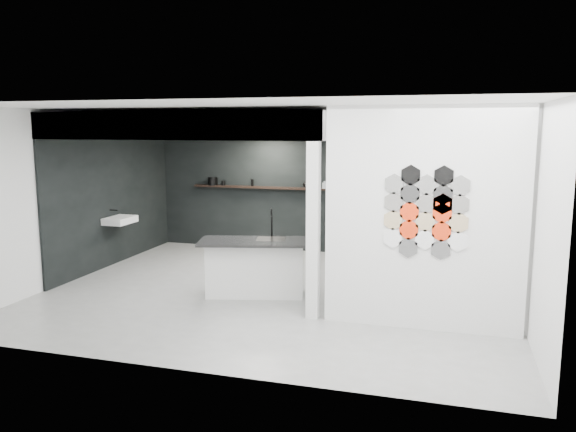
{
  "coord_description": "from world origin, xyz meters",
  "views": [
    {
      "loc": [
        2.51,
        -8.05,
        2.53
      ],
      "look_at": [
        0.1,
        0.3,
        1.15
      ],
      "focal_mm": 35.0,
      "sensor_mm": 36.0,
      "label": 1
    }
  ],
  "objects_px": {
    "kettle": "(307,184)",
    "kitchen_island": "(255,267)",
    "glass_vase": "(326,185)",
    "partition_panel": "(424,219)",
    "glass_bowl": "(326,186)",
    "wall_basin": "(120,220)",
    "stockpot": "(213,181)",
    "bottle_dark": "(252,183)",
    "utensil_cup": "(223,183)"
  },
  "relations": [
    {
      "from": "stockpot",
      "to": "utensil_cup",
      "type": "bearing_deg",
      "value": 0.0
    },
    {
      "from": "partition_panel",
      "to": "glass_vase",
      "type": "height_order",
      "value": "partition_panel"
    },
    {
      "from": "kitchen_island",
      "to": "stockpot",
      "type": "distance_m",
      "value": 3.85
    },
    {
      "from": "kettle",
      "to": "glass_vase",
      "type": "height_order",
      "value": "glass_vase"
    },
    {
      "from": "partition_panel",
      "to": "bottle_dark",
      "type": "relative_size",
      "value": 19.36
    },
    {
      "from": "kettle",
      "to": "utensil_cup",
      "type": "bearing_deg",
      "value": 161.84
    },
    {
      "from": "glass_bowl",
      "to": "bottle_dark",
      "type": "relative_size",
      "value": 1.1
    },
    {
      "from": "kettle",
      "to": "partition_panel",
      "type": "bearing_deg",
      "value": -75.55
    },
    {
      "from": "partition_panel",
      "to": "glass_bowl",
      "type": "bearing_deg",
      "value": 118.23
    },
    {
      "from": "kettle",
      "to": "glass_vase",
      "type": "bearing_deg",
      "value": -18.16
    },
    {
      "from": "partition_panel",
      "to": "wall_basin",
      "type": "bearing_deg",
      "value": 161.77
    },
    {
      "from": "partition_panel",
      "to": "kettle",
      "type": "distance_m",
      "value": 4.59
    },
    {
      "from": "wall_basin",
      "to": "glass_bowl",
      "type": "relative_size",
      "value": 3.78
    },
    {
      "from": "partition_panel",
      "to": "kitchen_island",
      "type": "relative_size",
      "value": 1.59
    },
    {
      "from": "partition_panel",
      "to": "wall_basin",
      "type": "relative_size",
      "value": 4.67
    },
    {
      "from": "glass_bowl",
      "to": "utensil_cup",
      "type": "bearing_deg",
      "value": 180.0
    },
    {
      "from": "partition_panel",
      "to": "utensil_cup",
      "type": "xyz_separation_m",
      "value": [
        -4.28,
        3.87,
        -0.03
      ]
    },
    {
      "from": "partition_panel",
      "to": "kettle",
      "type": "xyz_separation_m",
      "value": [
        -2.47,
        3.87,
        -0.01
      ]
    },
    {
      "from": "wall_basin",
      "to": "kettle",
      "type": "distance_m",
      "value": 3.68
    },
    {
      "from": "stockpot",
      "to": "utensil_cup",
      "type": "distance_m",
      "value": 0.24
    },
    {
      "from": "partition_panel",
      "to": "utensil_cup",
      "type": "bearing_deg",
      "value": 137.93
    },
    {
      "from": "utensil_cup",
      "to": "stockpot",
      "type": "bearing_deg",
      "value": 180.0
    },
    {
      "from": "kitchen_island",
      "to": "kettle",
      "type": "bearing_deg",
      "value": 75.82
    },
    {
      "from": "kitchen_island",
      "to": "utensil_cup",
      "type": "bearing_deg",
      "value": 105.96
    },
    {
      "from": "wall_basin",
      "to": "bottle_dark",
      "type": "relative_size",
      "value": 4.15
    },
    {
      "from": "glass_bowl",
      "to": "bottle_dark",
      "type": "height_order",
      "value": "bottle_dark"
    },
    {
      "from": "wall_basin",
      "to": "bottle_dark",
      "type": "xyz_separation_m",
      "value": [
        1.83,
        2.07,
        0.54
      ]
    },
    {
      "from": "wall_basin",
      "to": "stockpot",
      "type": "relative_size",
      "value": 2.99
    },
    {
      "from": "wall_basin",
      "to": "utensil_cup",
      "type": "bearing_deg",
      "value": 60.2
    },
    {
      "from": "kitchen_island",
      "to": "partition_panel",
      "type": "bearing_deg",
      "value": -30.66
    },
    {
      "from": "bottle_dark",
      "to": "utensil_cup",
      "type": "bearing_deg",
      "value": 180.0
    },
    {
      "from": "stockpot",
      "to": "utensil_cup",
      "type": "xyz_separation_m",
      "value": [
        0.24,
        0.0,
        -0.03
      ]
    },
    {
      "from": "glass_bowl",
      "to": "utensil_cup",
      "type": "relative_size",
      "value": 1.65
    },
    {
      "from": "glass_vase",
      "to": "utensil_cup",
      "type": "bearing_deg",
      "value": 180.0
    },
    {
      "from": "wall_basin",
      "to": "kitchen_island",
      "type": "relative_size",
      "value": 0.34
    },
    {
      "from": "partition_panel",
      "to": "bottle_dark",
      "type": "xyz_separation_m",
      "value": [
        -3.64,
        3.87,
        -0.01
      ]
    },
    {
      "from": "glass_vase",
      "to": "wall_basin",
      "type": "bearing_deg",
      "value": -148.65
    },
    {
      "from": "kitchen_island",
      "to": "stockpot",
      "type": "height_order",
      "value": "stockpot"
    },
    {
      "from": "stockpot",
      "to": "bottle_dark",
      "type": "bearing_deg",
      "value": 0.0
    },
    {
      "from": "glass_vase",
      "to": "glass_bowl",
      "type": "bearing_deg",
      "value": 0.0
    },
    {
      "from": "utensil_cup",
      "to": "kettle",
      "type": "bearing_deg",
      "value": 0.0
    },
    {
      "from": "kitchen_island",
      "to": "glass_vase",
      "type": "distance_m",
      "value": 3.29
    },
    {
      "from": "kitchen_island",
      "to": "wall_basin",
      "type": "bearing_deg",
      "value": 146.46
    },
    {
      "from": "glass_vase",
      "to": "partition_panel",
      "type": "bearing_deg",
      "value": -61.77
    },
    {
      "from": "glass_bowl",
      "to": "partition_panel",
      "type": "bearing_deg",
      "value": -61.77
    },
    {
      "from": "kettle",
      "to": "kitchen_island",
      "type": "bearing_deg",
      "value": -108.33
    },
    {
      "from": "kitchen_island",
      "to": "bottle_dark",
      "type": "height_order",
      "value": "bottle_dark"
    },
    {
      "from": "wall_basin",
      "to": "kettle",
      "type": "height_order",
      "value": "kettle"
    },
    {
      "from": "kitchen_island",
      "to": "glass_bowl",
      "type": "bearing_deg",
      "value": 68.57
    },
    {
      "from": "kitchen_island",
      "to": "kettle",
      "type": "distance_m",
      "value": 3.26
    }
  ]
}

